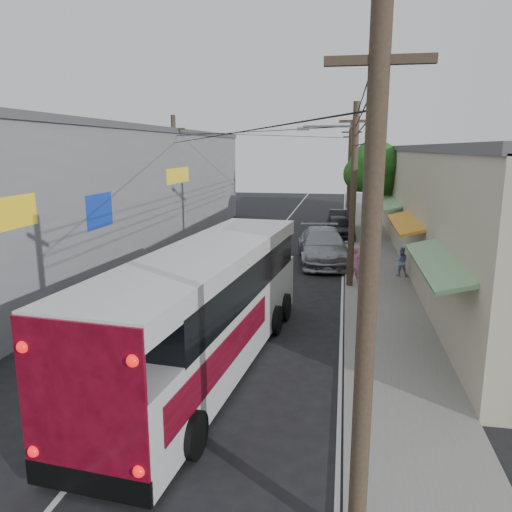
{
  "coord_description": "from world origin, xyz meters",
  "views": [
    {
      "loc": [
        4.82,
        -8.86,
        6.11
      ],
      "look_at": [
        1.6,
        9.39,
        2.09
      ],
      "focal_mm": 35.0,
      "sensor_mm": 36.0,
      "label": 1
    }
  ],
  "objects": [
    {
      "name": "building_left",
      "position": [
        -8.5,
        18.0,
        3.65
      ],
      "size": [
        7.2,
        36.0,
        7.25
      ],
      "color": "gray",
      "rests_on": "ground"
    },
    {
      "name": "building_right",
      "position": [
        10.99,
        22.0,
        3.15
      ],
      "size": [
        7.09,
        40.0,
        6.25
      ],
      "color": "#B4A98F",
      "rests_on": "ground"
    },
    {
      "name": "utility_poles",
      "position": [
        3.13,
        20.33,
        4.13
      ],
      "size": [
        11.8,
        45.28,
        8.0
      ],
      "color": "#473828",
      "rests_on": "ground"
    },
    {
      "name": "pedestrian_near",
      "position": [
        5.4,
        13.51,
        0.96
      ],
      "size": [
        0.68,
        0.52,
        1.67
      ],
      "primitive_type": "imported",
      "rotation": [
        0.0,
        0.0,
        2.92
      ],
      "color": "pink",
      "rests_on": "sidewalk"
    },
    {
      "name": "street_tree",
      "position": [
        6.87,
        26.02,
        4.67
      ],
      "size": [
        4.4,
        4.0,
        6.6
      ],
      "color": "#3F2B19",
      "rests_on": "ground"
    },
    {
      "name": "coach_bus",
      "position": [
        1.21,
        4.1,
        1.78
      ],
      "size": [
        3.66,
        12.09,
        3.43
      ],
      "rotation": [
        0.0,
        0.0,
        -0.1
      ],
      "color": "silver",
      "rests_on": "ground"
    },
    {
      "name": "pedestrian_far",
      "position": [
        7.6,
        15.1,
        0.82
      ],
      "size": [
        0.69,
        0.55,
        1.39
      ],
      "primitive_type": "imported",
      "rotation": [
        0.0,
        0.0,
        3.17
      ],
      "color": "#8B9ACB",
      "rests_on": "sidewalk"
    },
    {
      "name": "jeepney",
      "position": [
        -1.65,
        6.94,
        0.65
      ],
      "size": [
        2.24,
        4.69,
        1.29
      ],
      "primitive_type": "imported",
      "rotation": [
        0.0,
        0.0,
        0.02
      ],
      "color": "silver",
      "rests_on": "ground"
    },
    {
      "name": "parked_car_far",
      "position": [
        4.6,
        28.69,
        0.77
      ],
      "size": [
        1.92,
        4.79,
        1.55
      ],
      "primitive_type": "imported",
      "rotation": [
        0.0,
        0.0,
        -0.06
      ],
      "color": "black",
      "rests_on": "ground"
    },
    {
      "name": "parked_suv",
      "position": [
        3.8,
        17.83,
        0.92
      ],
      "size": [
        3.35,
        6.6,
        1.83
      ],
      "primitive_type": "imported",
      "rotation": [
        0.0,
        0.0,
        0.13
      ],
      "color": "gray",
      "rests_on": "ground"
    },
    {
      "name": "parked_car_mid",
      "position": [
        4.6,
        25.52,
        0.79
      ],
      "size": [
        2.25,
        4.78,
        1.58
      ],
      "primitive_type": "imported",
      "rotation": [
        0.0,
        0.0,
        0.08
      ],
      "color": "#222227",
      "rests_on": "ground"
    },
    {
      "name": "ground",
      "position": [
        0.0,
        0.0,
        0.0
      ],
      "size": [
        120.0,
        120.0,
        0.0
      ],
      "primitive_type": "plane",
      "color": "black",
      "rests_on": "ground"
    },
    {
      "name": "sidewalk",
      "position": [
        6.5,
        20.0,
        0.06
      ],
      "size": [
        3.0,
        80.0,
        0.12
      ],
      "primitive_type": "cube",
      "color": "slate",
      "rests_on": "ground"
    }
  ]
}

